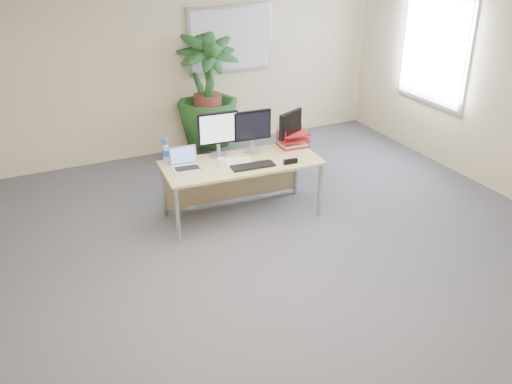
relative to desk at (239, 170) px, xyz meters
name	(u,v)px	position (x,y,z in m)	size (l,w,h in m)	color
floor	(285,304)	(-0.35, -1.79, -0.53)	(8.00, 8.00, 0.00)	#46454A
back_wall	(149,61)	(-0.35, 2.21, 0.82)	(7.00, 0.04, 2.70)	beige
whiteboard	(231,39)	(0.85, 2.17, 1.02)	(1.30, 0.04, 0.95)	#B9B8BD
window	(435,47)	(3.12, 0.51, 1.02)	(0.04, 1.30, 1.55)	#B9B8BD
desk	(239,170)	(0.00, 0.00, 0.00)	(1.80, 0.86, 0.67)	tan
floor_plant	(208,103)	(0.37, 1.91, 0.22)	(0.84, 0.84, 1.50)	#153C16
monitor_left	(218,132)	(-0.17, 0.16, 0.44)	(0.47, 0.21, 0.52)	#A6A6AB
monitor_right	(252,129)	(0.23, 0.12, 0.42)	(0.45, 0.20, 0.49)	#A6A6AB
monitor_dark	(291,127)	(0.69, 0.06, 0.39)	(0.37, 0.21, 0.44)	#A6A6AB
laptop	(185,162)	(-0.62, 0.03, 0.20)	(0.32, 0.28, 0.21)	silver
keyboard	(253,166)	(0.05, -0.28, 0.15)	(0.48, 0.16, 0.03)	black
coffee_mug	(221,162)	(-0.26, -0.11, 0.19)	(0.12, 0.08, 0.09)	white
spiral_notebook	(238,162)	(-0.04, -0.09, 0.15)	(0.29, 0.22, 0.01)	white
orange_pen	(240,161)	(-0.03, -0.11, 0.16)	(0.01, 0.01, 0.15)	orange
yellow_highlighter	(257,160)	(0.16, -0.14, 0.15)	(0.02, 0.02, 0.13)	yellow
water_bottle	(166,152)	(-0.77, 0.22, 0.28)	(0.08, 0.08, 0.29)	silver
letter_tray	(293,140)	(0.74, 0.08, 0.21)	(0.36, 0.28, 0.16)	#A01317
stapler	(290,161)	(0.46, -0.38, 0.17)	(0.16, 0.04, 0.05)	black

